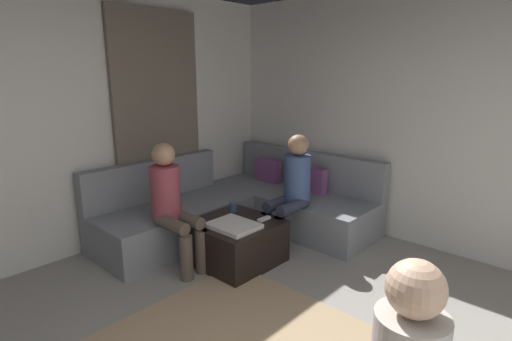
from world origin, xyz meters
TOP-DOWN VIEW (x-y plane):
  - wall_back at (0.00, 2.94)m, footprint 6.00×0.12m
  - wall_left at (-2.94, 0.00)m, footprint 0.12×6.00m
  - curtain_panel at (-2.84, 1.30)m, footprint 0.06×1.10m
  - sectional_couch at (-2.08, 1.88)m, footprint 2.10×2.55m
  - ottoman at (-1.56, 1.25)m, footprint 0.76×0.76m
  - folded_blanket at (-1.46, 1.13)m, footprint 0.44×0.36m
  - coffee_mug at (-1.78, 1.43)m, footprint 0.08×0.08m
  - game_remote at (-1.38, 1.47)m, footprint 0.05×0.15m
  - person_on_couch_back at (-1.40, 1.93)m, footprint 0.30×0.60m
  - person_on_couch_side at (-1.93, 0.79)m, footprint 0.60×0.30m

SIDE VIEW (x-z plane):
  - ottoman at x=-1.56m, z-range 0.00..0.42m
  - sectional_couch at x=-2.08m, z-range -0.15..0.72m
  - game_remote at x=-1.38m, z-range 0.42..0.44m
  - folded_blanket at x=-1.46m, z-range 0.42..0.46m
  - coffee_mug at x=-1.78m, z-range 0.42..0.52m
  - person_on_couch_back at x=-1.40m, z-range 0.06..1.26m
  - person_on_couch_side at x=-1.93m, z-range 0.06..1.26m
  - curtain_panel at x=-2.84m, z-range 0.00..2.50m
  - wall_back at x=0.00m, z-range 0.00..2.70m
  - wall_left at x=-2.94m, z-range 0.00..2.70m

